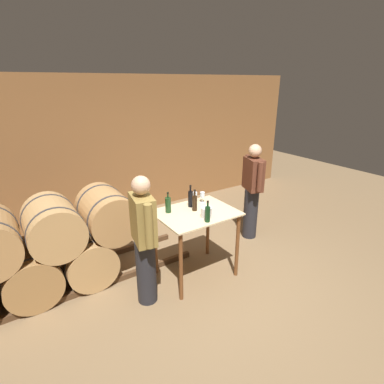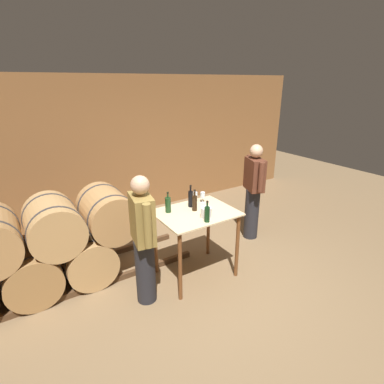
% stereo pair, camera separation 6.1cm
% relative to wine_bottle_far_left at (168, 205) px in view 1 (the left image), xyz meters
% --- Properties ---
extents(ground_plane, '(14.00, 14.00, 0.00)m').
position_rel_wine_bottle_far_left_xyz_m(ground_plane, '(0.39, -0.66, -1.07)').
color(ground_plane, brown).
extents(back_wall, '(8.40, 0.05, 2.70)m').
position_rel_wine_bottle_far_left_xyz_m(back_wall, '(0.39, 2.36, 0.28)').
color(back_wall, brown).
rests_on(back_wall, ground_plane).
extents(barrel_rack, '(4.25, 0.83, 1.23)m').
position_rel_wine_bottle_far_left_xyz_m(barrel_rack, '(-1.50, 0.57, -0.47)').
color(barrel_rack, '#4C331E').
rests_on(barrel_rack, ground_plane).
extents(tasting_table, '(1.02, 0.80, 0.96)m').
position_rel_wine_bottle_far_left_xyz_m(tasting_table, '(0.31, -0.20, -0.29)').
color(tasting_table, beige).
rests_on(tasting_table, ground_plane).
extents(wine_bottle_far_left, '(0.08, 0.08, 0.28)m').
position_rel_wine_bottle_far_left_xyz_m(wine_bottle_far_left, '(0.00, 0.00, 0.00)').
color(wine_bottle_far_left, '#193819').
rests_on(wine_bottle_far_left, tasting_table).
extents(wine_bottle_left, '(0.07, 0.07, 0.27)m').
position_rel_wine_bottle_far_left_xyz_m(wine_bottle_left, '(0.26, -0.51, -0.00)').
color(wine_bottle_left, black).
rests_on(wine_bottle_left, tasting_table).
extents(wine_bottle_center, '(0.07, 0.07, 0.29)m').
position_rel_wine_bottle_far_left_xyz_m(wine_bottle_center, '(0.32, -0.14, 0.00)').
color(wine_bottle_center, black).
rests_on(wine_bottle_center, tasting_table).
extents(wine_bottle_right, '(0.06, 0.06, 0.31)m').
position_rel_wine_bottle_far_left_xyz_m(wine_bottle_right, '(0.35, -0.00, 0.01)').
color(wine_bottle_right, black).
rests_on(wine_bottle_right, tasting_table).
extents(wine_glass_near_left, '(0.06, 0.06, 0.15)m').
position_rel_wine_bottle_far_left_xyz_m(wine_glass_near_left, '(0.49, 0.09, 0.00)').
color(wine_glass_near_left, silver).
rests_on(wine_glass_near_left, tasting_table).
extents(wine_glass_near_center, '(0.07, 0.07, 0.16)m').
position_rel_wine_bottle_far_left_xyz_m(wine_glass_near_center, '(0.57, 0.03, 0.00)').
color(wine_glass_near_center, silver).
rests_on(wine_glass_near_center, tasting_table).
extents(ice_bucket, '(0.14, 0.14, 0.13)m').
position_rel_wine_bottle_far_left_xyz_m(ice_bucket, '(0.33, -0.40, -0.04)').
color(ice_bucket, silver).
rests_on(ice_bucket, tasting_table).
extents(person_host, '(0.34, 0.56, 1.64)m').
position_rel_wine_bottle_far_left_xyz_m(person_host, '(1.71, 0.19, -0.20)').
color(person_host, '#232328').
rests_on(person_host, ground_plane).
extents(person_visitor_with_scarf, '(0.29, 0.58, 1.62)m').
position_rel_wine_bottle_far_left_xyz_m(person_visitor_with_scarf, '(-0.50, -0.31, -0.21)').
color(person_visitor_with_scarf, '#232328').
rests_on(person_visitor_with_scarf, ground_plane).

